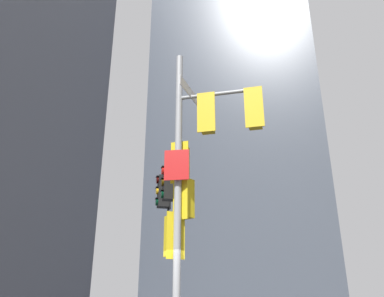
{
  "coord_description": "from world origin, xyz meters",
  "views": [
    {
      "loc": [
        3.0,
        -8.81,
        1.51
      ],
      "look_at": [
        0.26,
        0.39,
        5.21
      ],
      "focal_mm": 35.39,
      "sensor_mm": 36.0,
      "label": 1
    }
  ],
  "objects": [
    {
      "name": "signal_pole_assembly",
      "position": [
        0.12,
        0.42,
        4.5
      ],
      "size": [
        3.69,
        3.06,
        7.95
      ],
      "color": "#9EA0A3",
      "rests_on": "ground"
    },
    {
      "name": "building_mid_block",
      "position": [
        -1.65,
        23.08,
        15.47
      ],
      "size": [
        13.37,
        13.37,
        30.94
      ],
      "primitive_type": "cube",
      "color": "#4C5460",
      "rests_on": "ground"
    }
  ]
}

